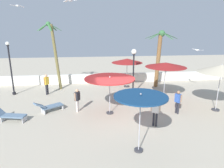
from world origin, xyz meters
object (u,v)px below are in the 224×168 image
Objects in this scene: patio_umbrella_1 at (127,61)px; lounge_chair_2 at (49,106)px; patio_umbrella_4 at (110,80)px; seagull_1 at (197,50)px; guest_1 at (46,82)px; lamp_post_1 at (11,67)px; guest_0 at (77,98)px; patio_umbrella_2 at (141,99)px; palm_tree_1 at (54,49)px; seagull_2 at (70,0)px; palm_tree_0 at (159,53)px; guest_3 at (156,110)px; guest_2 at (178,100)px; lamp_post_0 at (134,64)px; patio_umbrella_0 at (221,69)px; patio_umbrella_3 at (166,65)px; seagull_0 at (17,6)px; lounge_chair_0 at (10,115)px.

lounge_chair_2 is at bearing -139.35° from patio_umbrella_1.
patio_umbrella_4 is 2.63× the size of seagull_1.
patio_umbrella_1 is 1.65× the size of guest_1.
lamp_post_1 is 7.05m from guest_0.
patio_umbrella_2 reaches higher than patio_umbrella_4.
seagull_2 is (2.04, -6.11, 3.25)m from palm_tree_1.
guest_3 is (-2.77, -7.76, -2.20)m from palm_tree_0.
guest_0 reaches higher than guest_2.
guest_0 is (2.13, -5.42, -2.65)m from palm_tree_1.
lamp_post_0 is 2.43× the size of guest_2.
patio_umbrella_0 is at bearing -51.81° from patio_umbrella_1.
patio_umbrella_1 is 9.86m from lamp_post_1.
patio_umbrella_2 is at bearing -119.20° from patio_umbrella_3.
patio_umbrella_3 is at bearing -163.99° from seagull_1.
guest_1 is 6.08m from seagull_0.
patio_umbrella_3 is at bearing 60.80° from patio_umbrella_2.
patio_umbrella_2 is 9.31m from seagull_1.
patio_umbrella_1 is 7.11m from guest_0.
patio_umbrella_4 is 3.76× the size of seagull_2.
guest_3 is at bearing -109.61° from palm_tree_0.
patio_umbrella_3 is at bearing 16.69° from seagull_2.
palm_tree_1 is at bearing 108.43° from seagull_2.
seagull_1 is (4.79, -3.42, 1.29)m from patio_umbrella_1.
palm_tree_0 is 1.19× the size of lamp_post_1.
patio_umbrella_2 reaches higher than guest_0.
palm_tree_1 is at bearing 40.67° from seagull_0.
guest_0 is (5.47, -4.22, -1.39)m from lamp_post_1.
guest_0 is (-2.96, 4.86, -1.54)m from patio_umbrella_2.
seagull_0 is (-1.52, -0.29, 5.88)m from guest_1.
patio_umbrella_4 is 1.92× the size of guest_3.
patio_umbrella_0 reaches higher than patio_umbrella_3.
lounge_chair_0 is 13.80m from seagull_1.
lounge_chair_0 is at bearing -151.25° from lounge_chair_2.
palm_tree_1 reaches higher than lamp_post_1.
lounge_chair_2 is 1.17× the size of guest_0.
patio_umbrella_4 is 4.44m from lounge_chair_2.
guest_3 is (0.01, -5.82, -1.54)m from lamp_post_0.
lounge_chair_0 is at bearing -104.10° from guest_1.
seagull_2 reaches higher than patio_umbrella_1.
patio_umbrella_3 is 11.61m from seagull_0.
seagull_1 is (13.32, -1.60, -3.17)m from seagull_0.
lamp_post_1 is 5.17× the size of seagull_0.
seagull_0 is at bearing 139.44° from guest_0.
palm_tree_0 is 3.02× the size of guest_1.
seagull_2 is (-0.10, -0.70, 5.90)m from guest_0.
lounge_chair_2 is 8.41m from guest_2.
guest_0 is 1.01× the size of guest_2.
patio_umbrella_2 is 0.53× the size of palm_tree_0.
patio_umbrella_4 is 0.61× the size of palm_tree_0.
patio_umbrella_1 is 6.40m from patio_umbrella_4.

